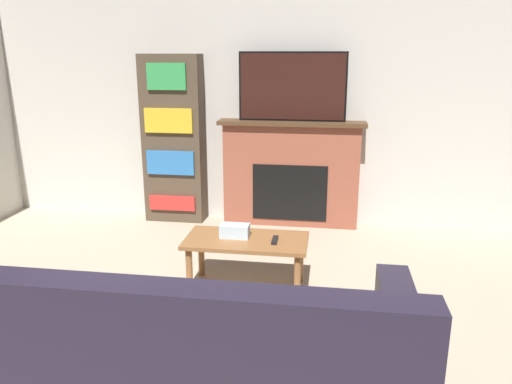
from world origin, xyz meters
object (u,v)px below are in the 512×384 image
Objects in this scene: fireplace at (291,173)px; couch at (141,369)px; bookshelf at (174,140)px; tv at (292,87)px; coffee_table at (246,246)px.

couch is (-0.46, -3.09, -0.25)m from fireplace.
bookshelf is at bearing -178.92° from fireplace.
coffee_table is at bearing -97.59° from tv.
couch is (-0.46, -3.07, -1.14)m from tv.
coffee_table is 1.94m from bookshelf.
fireplace is at bearing 82.51° from coffee_table.
fireplace is at bearing 1.08° from bookshelf.
tv is 0.42× the size of couch.
tv is 1.91m from coffee_table.
fireplace is 1.60m from coffee_table.
fireplace is at bearing 81.49° from couch.
bookshelf is at bearing -179.83° from tv.
coffee_table is at bearing -97.49° from fireplace.
coffee_table is at bearing 80.45° from couch.
fireplace reaches higher than coffee_table.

